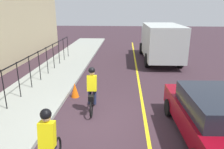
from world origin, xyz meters
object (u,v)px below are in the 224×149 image
object	(u,v)px
box_truck_background	(160,41)
traffic_cone_near	(75,90)
cyclist_lead	(92,90)
patrol_sedan	(210,116)
cyclist_follow	(48,145)

from	to	relation	value
box_truck_background	traffic_cone_near	size ratio (longest dim) A/B	9.92
cyclist_lead	traffic_cone_near	xyz separation A→B (m)	(1.36, 1.03, -0.57)
patrol_sedan	cyclist_lead	bearing A→B (deg)	64.43
patrol_sedan	cyclist_follow	bearing A→B (deg)	110.01
cyclist_lead	cyclist_follow	distance (m)	3.50
box_truck_background	cyclist_lead	bearing A→B (deg)	154.59
cyclist_lead	box_truck_background	distance (m)	9.42
patrol_sedan	box_truck_background	size ratio (longest dim) A/B	0.66
cyclist_follow	traffic_cone_near	distance (m)	4.89
box_truck_background	traffic_cone_near	bearing A→B (deg)	144.71
cyclist_follow	traffic_cone_near	world-z (taller)	cyclist_follow
traffic_cone_near	cyclist_follow	bearing A→B (deg)	-173.71
cyclist_follow	patrol_sedan	xyz separation A→B (m)	(1.83, -4.37, -0.09)
patrol_sedan	box_truck_background	world-z (taller)	box_truck_background
cyclist_lead	traffic_cone_near	size ratio (longest dim) A/B	2.68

